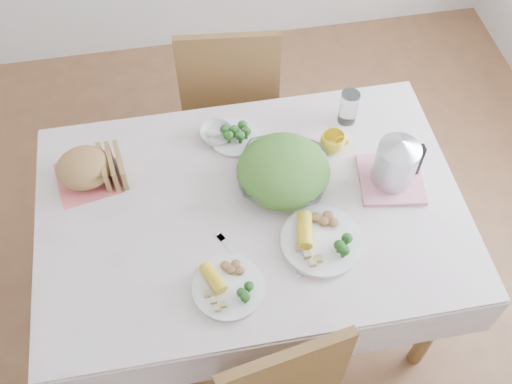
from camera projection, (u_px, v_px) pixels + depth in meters
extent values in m
plane|color=brown|center=(252.00, 300.00, 2.73)|extent=(3.60, 3.60, 0.00)
cube|color=brown|center=(252.00, 260.00, 2.43)|extent=(1.40, 0.90, 0.75)
cube|color=beige|center=(251.00, 208.00, 2.11)|extent=(1.50, 1.00, 0.01)
cube|color=brown|center=(229.00, 94.00, 2.84)|extent=(0.49, 0.49, 0.99)
imported|color=white|center=(283.00, 175.00, 2.14)|extent=(0.39, 0.39, 0.08)
cylinder|color=white|center=(229.00, 287.00, 1.92)|extent=(0.25, 0.25, 0.02)
cylinder|color=white|center=(321.00, 241.00, 2.01)|extent=(0.38, 0.38, 0.02)
cylinder|color=beige|center=(235.00, 137.00, 2.28)|extent=(0.19, 0.19, 0.02)
cube|color=#EF6463|center=(88.00, 178.00, 2.18)|extent=(0.25, 0.25, 0.00)
ellipsoid|color=olive|center=(84.00, 169.00, 2.13)|extent=(0.25, 0.25, 0.12)
imported|color=white|center=(216.00, 134.00, 2.28)|extent=(0.15, 0.15, 0.04)
imported|color=yellow|center=(333.00, 142.00, 2.23)|extent=(0.12, 0.12, 0.07)
cylinder|color=white|center=(348.00, 108.00, 2.29)|extent=(0.10, 0.10, 0.14)
cube|color=pink|center=(391.00, 179.00, 2.17)|extent=(0.26, 0.26, 0.02)
cylinder|color=#B2B5BA|center=(397.00, 160.00, 2.08)|extent=(0.19, 0.19, 0.21)
cube|color=silver|center=(235.00, 253.00, 2.00)|extent=(0.11, 0.17, 0.00)
cube|color=silver|center=(294.00, 253.00, 2.00)|extent=(0.03, 0.18, 0.00)
cube|color=silver|center=(233.00, 282.00, 1.94)|extent=(0.18, 0.08, 0.00)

